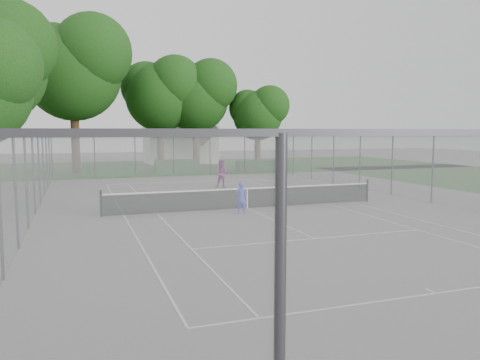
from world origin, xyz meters
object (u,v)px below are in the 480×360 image
object	(u,v)px
tennis_net	(247,197)
girl_player	(241,198)
woman_player	(222,174)
house	(180,129)

from	to	relation	value
tennis_net	girl_player	world-z (taller)	girl_player
tennis_net	woman_player	xyz separation A→B (m)	(1.22, 7.90, 0.36)
house	tennis_net	bearing A→B (deg)	-96.44
girl_player	woman_player	xyz separation A→B (m)	(1.94, 9.10, 0.19)
house	girl_player	bearing A→B (deg)	-97.44
house	girl_player	xyz separation A→B (m)	(-4.24, -32.45, -3.02)
tennis_net	woman_player	distance (m)	8.01
house	woman_player	distance (m)	23.63
house	girl_player	world-z (taller)	house
woman_player	girl_player	bearing A→B (deg)	-78.54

